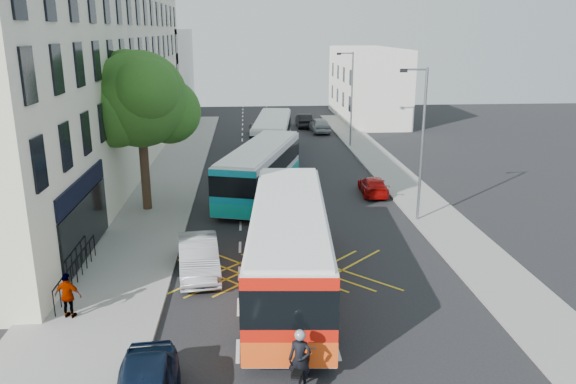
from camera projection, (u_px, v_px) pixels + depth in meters
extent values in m
plane|color=black|center=(336.00, 347.00, 18.29)|extent=(120.00, 120.00, 0.00)
cube|color=gray|center=(148.00, 210.00, 32.03)|extent=(5.00, 70.00, 0.15)
cube|color=gray|center=(422.00, 203.00, 33.17)|extent=(3.00, 70.00, 0.15)
cube|color=beige|center=(84.00, 81.00, 38.94)|extent=(8.00, 45.00, 13.00)
cube|color=black|center=(82.00, 187.00, 24.29)|extent=(0.12, 7.00, 0.90)
cube|color=black|center=(86.00, 226.00, 24.80)|extent=(0.12, 7.00, 2.60)
cube|color=silver|center=(153.00, 72.00, 68.57)|extent=(8.00, 20.00, 10.00)
cube|color=silver|center=(367.00, 84.00, 63.93)|extent=(6.00, 18.00, 8.00)
cylinder|color=#382619|center=(145.00, 171.00, 31.39)|extent=(0.50, 0.50, 4.40)
sphere|color=#1C5017|center=(140.00, 99.00, 30.28)|extent=(5.20, 5.20, 5.20)
sphere|color=#1C5017|center=(169.00, 112.00, 31.37)|extent=(3.60, 3.60, 3.60)
sphere|color=#1C5017|center=(116.00, 112.00, 29.79)|extent=(3.80, 3.80, 3.80)
sphere|color=#1C5017|center=(146.00, 90.00, 28.91)|extent=(3.40, 3.40, 3.40)
sphere|color=#1C5017|center=(127.00, 79.00, 31.00)|extent=(3.20, 3.20, 3.20)
cylinder|color=slate|center=(422.00, 146.00, 29.08)|extent=(0.14, 0.14, 8.00)
cylinder|color=slate|center=(416.00, 69.00, 27.95)|extent=(1.20, 0.10, 0.10)
cube|color=black|center=(404.00, 71.00, 27.92)|extent=(0.35, 0.15, 0.18)
cylinder|color=slate|center=(352.00, 100.00, 48.23)|extent=(0.14, 0.14, 8.00)
cylinder|color=slate|center=(346.00, 53.00, 47.10)|extent=(1.20, 0.10, 0.10)
cube|color=black|center=(339.00, 54.00, 47.07)|extent=(0.35, 0.15, 0.18)
cube|color=silver|center=(289.00, 244.00, 21.96)|extent=(3.71, 12.47, 2.96)
cube|color=silver|center=(289.00, 207.00, 21.53)|extent=(3.46, 12.21, 0.13)
cube|color=black|center=(289.00, 234.00, 21.84)|extent=(3.77, 12.53, 1.23)
cube|color=#FF5015|center=(289.00, 269.00, 22.25)|extent=(3.76, 12.52, 0.84)
cube|color=red|center=(289.00, 322.00, 16.07)|extent=(2.83, 0.31, 2.79)
cube|color=#FF0C0C|center=(250.00, 346.00, 16.28)|extent=(0.25, 0.08, 0.25)
cube|color=#FF0C0C|center=(329.00, 346.00, 16.28)|extent=(0.25, 0.08, 0.25)
cylinder|color=black|center=(258.00, 245.00, 25.56)|extent=(0.39, 1.03, 1.01)
cylinder|color=black|center=(320.00, 245.00, 25.56)|extent=(0.39, 1.03, 1.01)
cylinder|color=black|center=(247.00, 330.00, 18.37)|extent=(0.39, 1.03, 1.01)
cylinder|color=black|center=(332.00, 330.00, 18.37)|extent=(0.39, 1.03, 1.01)
cube|color=silver|center=(260.00, 169.00, 34.44)|extent=(5.62, 11.45, 2.70)
cube|color=silver|center=(260.00, 147.00, 34.05)|extent=(5.37, 11.18, 0.12)
cube|color=black|center=(260.00, 163.00, 34.33)|extent=(5.70, 11.53, 1.12)
cube|color=#0DA99C|center=(261.00, 184.00, 34.70)|extent=(5.69, 11.51, 0.76)
cube|color=#0D95AC|center=(233.00, 194.00, 29.21)|extent=(2.50, 0.83, 2.54)
cube|color=#FF0C0C|center=(215.00, 206.00, 29.60)|extent=(0.26, 0.13, 0.25)
cube|color=#FF0C0C|center=(252.00, 208.00, 29.19)|extent=(0.26, 0.13, 0.25)
cylinder|color=black|center=(254.00, 176.00, 37.91)|extent=(0.53, 0.96, 0.92)
cylinder|color=black|center=(291.00, 178.00, 37.39)|extent=(0.53, 0.96, 0.92)
cylinder|color=black|center=(222.00, 205.00, 31.51)|extent=(0.53, 0.96, 0.92)
cylinder|color=black|center=(265.00, 208.00, 30.99)|extent=(0.53, 0.96, 0.92)
cube|color=silver|center=(273.00, 135.00, 45.71)|extent=(3.76, 11.37, 2.69)
cube|color=silver|center=(272.00, 118.00, 45.32)|extent=(3.53, 11.12, 0.12)
cube|color=black|center=(273.00, 130.00, 45.60)|extent=(3.83, 11.43, 1.12)
cube|color=#0E75AD|center=(273.00, 146.00, 45.97)|extent=(3.82, 11.42, 0.76)
cube|color=white|center=(268.00, 148.00, 40.38)|extent=(2.57, 0.39, 2.53)
cube|color=#FF0C0C|center=(254.00, 158.00, 40.60)|extent=(0.26, 0.09, 0.25)
cube|color=#FF0C0C|center=(282.00, 158.00, 40.53)|extent=(0.26, 0.09, 0.25)
cylinder|color=black|center=(260.00, 143.00, 49.02)|extent=(0.38, 0.94, 0.91)
cylinder|color=black|center=(289.00, 143.00, 48.93)|extent=(0.38, 0.94, 0.91)
cylinder|color=black|center=(253.00, 160.00, 42.50)|extent=(0.38, 0.94, 0.91)
cylinder|color=black|center=(286.00, 160.00, 42.41)|extent=(0.38, 0.94, 0.91)
cylinder|color=black|center=(307.00, 366.00, 16.69)|extent=(0.35, 0.68, 0.68)
cube|color=black|center=(300.00, 372.00, 15.87)|extent=(0.65, 1.27, 0.23)
cube|color=black|center=(303.00, 361.00, 16.06)|extent=(0.44, 0.55, 0.21)
cube|color=black|center=(298.00, 373.00, 15.58)|extent=(0.44, 0.59, 0.11)
cylinder|color=slate|center=(307.00, 355.00, 16.53)|extent=(0.22, 0.45, 0.89)
cylinder|color=slate|center=(305.00, 347.00, 16.28)|extent=(0.61, 0.26, 0.04)
imported|color=black|center=(300.00, 360.00, 15.70)|extent=(0.77, 0.64, 1.82)
sphere|color=#99999E|center=(300.00, 335.00, 15.49)|extent=(0.32, 0.32, 0.32)
imported|color=#9C9DA3|center=(199.00, 256.00, 23.65)|extent=(2.14, 4.77, 1.52)
imported|color=#AA0907|center=(373.00, 186.00, 35.12)|extent=(1.78, 3.91, 1.11)
imported|color=#42454A|center=(261.00, 129.00, 55.01)|extent=(2.32, 4.37, 1.17)
imported|color=#9C9FA3|center=(320.00, 125.00, 56.27)|extent=(2.00, 4.53, 1.51)
imported|color=black|center=(304.00, 120.00, 59.37)|extent=(1.53, 4.27, 1.40)
imported|color=gray|center=(68.00, 296.00, 19.68)|extent=(1.04, 0.60, 1.67)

